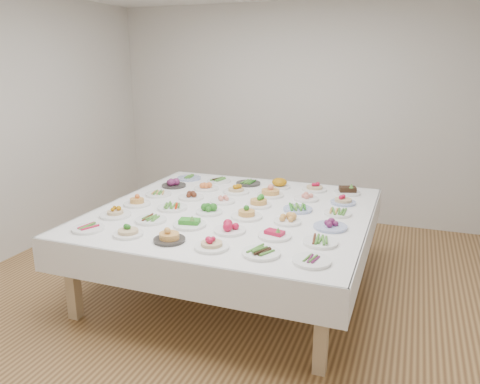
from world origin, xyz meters
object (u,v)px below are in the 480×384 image
(dish_0, at_px, (88,227))
(dish_18, at_px, (158,193))
(display_table, at_px, (234,216))
(dish_35, at_px, (348,189))

(dish_0, height_order, dish_18, dish_0)
(display_table, bearing_deg, dish_18, 168.78)
(dish_35, bearing_deg, dish_0, -134.70)
(dish_0, xyz_separation_m, dish_35, (1.80, 1.82, 0.03))
(dish_0, height_order, dish_35, dish_35)
(dish_0, relative_size, dish_35, 0.98)
(display_table, height_order, dish_0, dish_0)
(display_table, distance_m, dish_18, 0.92)
(display_table, relative_size, dish_0, 9.50)
(dish_18, bearing_deg, dish_35, 22.27)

